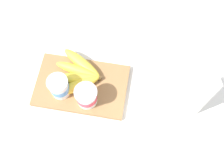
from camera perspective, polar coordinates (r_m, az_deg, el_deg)
The scene contains 6 objects.
ground_plane at distance 1.00m, azimuth -6.23°, elevation -0.52°, with size 2.40×2.40×0.00m, color silver.
cutting_board at distance 0.99m, azimuth -6.28°, elevation -0.33°, with size 0.32×0.20×0.02m, color olive.
cereal_box at distance 0.87m, azimuth 13.11°, elevation -2.40°, with size 0.17×0.07×0.26m, color white.
yogurt_cup_front at distance 0.92m, azimuth -5.25°, elevation -2.52°, with size 0.08×0.08×0.08m.
yogurt_cup_back at distance 0.95m, azimuth -10.75°, elevation -0.59°, with size 0.07×0.07×0.09m.
banana_bunch at distance 0.98m, azimuth -6.89°, elevation 1.92°, with size 0.17×0.21×0.04m.
Camera 1 is at (-0.17, 0.35, 0.92)m, focal length 44.63 mm.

